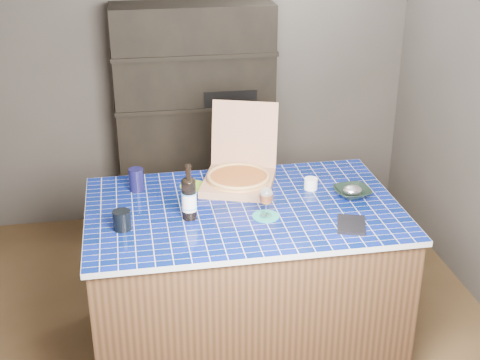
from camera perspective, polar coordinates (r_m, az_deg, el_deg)
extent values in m
plane|color=brown|center=(4.33, -1.29, -13.04)|extent=(3.50, 3.50, 0.00)
plane|color=#504B45|center=(5.36, -4.22, 9.38)|extent=(3.50, 0.00, 3.50)
plane|color=#504B45|center=(2.20, 5.36, -14.36)|extent=(3.50, 0.00, 3.50)
cube|color=black|center=(5.25, -3.86, 5.08)|extent=(1.20, 0.40, 1.80)
cube|color=black|center=(5.16, -1.09, 7.42)|extent=(0.40, 0.32, 0.12)
cube|color=#4B301D|center=(3.97, 0.28, -8.69)|extent=(1.71, 1.08, 0.92)
cube|color=#05144B|center=(3.73, 0.30, -2.53)|extent=(1.75, 1.12, 0.03)
cube|color=#AC7859|center=(3.96, -0.15, -0.25)|extent=(0.51, 0.51, 0.05)
cube|color=#AC7859|center=(4.10, 0.38, 3.95)|extent=(0.41, 0.22, 0.40)
cylinder|color=tan|center=(3.95, -0.15, 0.13)|extent=(0.37, 0.37, 0.01)
cylinder|color=maroon|center=(3.94, -0.15, 0.27)|extent=(0.33, 0.33, 0.01)
torus|color=tan|center=(3.94, -0.15, 0.34)|extent=(0.38, 0.38, 0.02)
cylinder|color=black|center=(3.56, -4.37, -1.72)|extent=(0.08, 0.08, 0.22)
ellipsoid|color=black|center=(3.52, -4.42, -0.12)|extent=(0.08, 0.08, 0.04)
cylinder|color=black|center=(3.50, -4.45, 0.65)|extent=(0.03, 0.03, 0.09)
cylinder|color=silver|center=(3.57, -4.36, -1.87)|extent=(0.08, 0.08, 0.10)
cylinder|color=#4492E8|center=(3.58, -4.35, -2.31)|extent=(0.08, 0.08, 0.01)
cylinder|color=#4492E8|center=(3.55, -4.39, -1.11)|extent=(0.08, 0.08, 0.01)
cylinder|color=#1B8D7D|center=(3.62, 2.21, -3.11)|extent=(0.15, 0.15, 0.01)
cylinder|color=white|center=(3.62, 2.21, -3.04)|extent=(0.07, 0.07, 0.00)
cylinder|color=white|center=(3.60, 2.22, -2.49)|extent=(0.01, 0.01, 0.07)
ellipsoid|color=white|center=(3.56, 2.24, -1.36)|extent=(0.08, 0.08, 0.10)
cylinder|color=#B2581C|center=(3.57, 2.24, -1.49)|extent=(0.06, 0.06, 0.05)
cylinder|color=white|center=(3.56, 2.25, -1.08)|extent=(0.06, 0.06, 0.02)
cylinder|color=black|center=(3.52, -10.04, -3.40)|extent=(0.09, 0.09, 0.11)
cube|color=black|center=(3.57, 9.48, -3.78)|extent=(0.20, 0.24, 0.02)
imported|color=black|center=(3.89, 9.56, -1.05)|extent=(0.23, 0.23, 0.05)
ellipsoid|color=silver|center=(3.88, 9.57, -0.85)|extent=(0.11, 0.10, 0.05)
cylinder|color=white|center=(3.95, 6.06, -0.31)|extent=(0.08, 0.08, 0.07)
cylinder|color=black|center=(3.94, -8.83, 0.03)|extent=(0.09, 0.09, 0.13)
cylinder|color=#81C42A|center=(3.98, -3.98, -0.51)|extent=(0.16, 0.16, 0.01)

